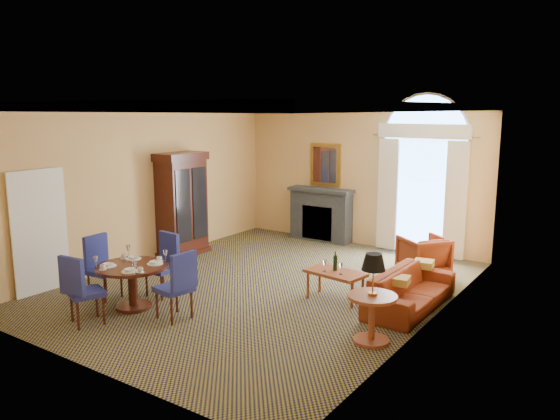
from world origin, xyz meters
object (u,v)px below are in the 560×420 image
Objects in this scene: armoire at (182,206)px; coffee_table at (335,274)px; dining_table at (132,276)px; sofa at (410,290)px; armchair at (423,255)px; side_table at (373,290)px.

armoire is 2.14× the size of coffee_table.
dining_table reaches higher than sofa.
sofa is at bearing -3.48° from armoire.
dining_table is 1.39× the size of armchair.
coffee_table is at bearing 41.15° from dining_table.
sofa is 1.93m from armchair.
armoire is 4.21m from coffee_table.
side_table is at bearing 46.40° from armchair.
armchair is 0.78× the size of coffee_table.
armoire is 5.10m from armchair.
armoire is 3.31m from dining_table.
side_table is at bearing -36.46° from coffee_table.
dining_table is 1.09× the size of coffee_table.
side_table is (0.05, -1.54, 0.44)m from sofa.
sofa is at bearing 24.89° from coffee_table.
dining_table is 3.78m from side_table.
armchair is 3.47m from side_table.
side_table reaches higher than coffee_table.
armoire reaches higher than dining_table.
coffee_table is (2.45, 2.14, -0.08)m from dining_table.
side_table is (0.52, -3.41, 0.37)m from armchair.
dining_table is at bearing 2.05° from armchair.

